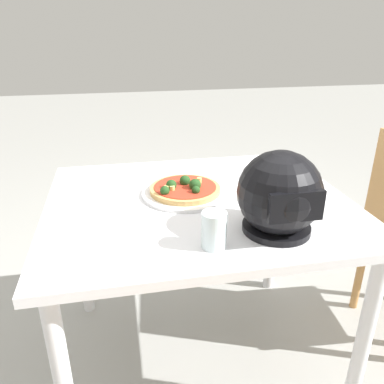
% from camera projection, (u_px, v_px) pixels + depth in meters
% --- Properties ---
extents(ground_plane, '(14.00, 14.00, 0.00)m').
position_uv_depth(ground_plane, '(198.00, 353.00, 1.64)').
color(ground_plane, '#9E9E99').
extents(dining_table, '(1.05, 0.88, 0.72)m').
position_uv_depth(dining_table, '(199.00, 222.00, 1.39)').
color(dining_table, white).
rests_on(dining_table, ground).
extents(pizza_plate, '(0.31, 0.31, 0.01)m').
position_uv_depth(pizza_plate, '(185.00, 193.00, 1.39)').
color(pizza_plate, white).
rests_on(pizza_plate, dining_table).
extents(pizza, '(0.25, 0.25, 0.06)m').
position_uv_depth(pizza, '(185.00, 188.00, 1.38)').
color(pizza, tan).
rests_on(pizza, pizza_plate).
extents(motorcycle_helmet, '(0.25, 0.25, 0.25)m').
position_uv_depth(motorcycle_helmet, '(280.00, 195.00, 1.10)').
color(motorcycle_helmet, black).
rests_on(motorcycle_helmet, dining_table).
extents(drinking_glass, '(0.07, 0.07, 0.10)m').
position_uv_depth(drinking_glass, '(214.00, 230.00, 1.05)').
color(drinking_glass, silver).
rests_on(drinking_glass, dining_table).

